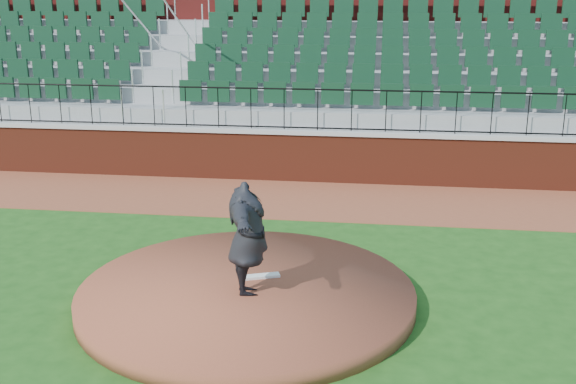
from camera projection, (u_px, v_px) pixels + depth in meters
The scene contains 10 objects.
ground at pixel (275, 298), 10.94m from camera, with size 90.00×90.00×0.00m, color #1C4D16.
warning_track at pixel (310, 199), 16.07m from camera, with size 34.00×3.20×0.01m, color brown.
field_wall at pixel (317, 158), 17.43m from camera, with size 34.00×0.35×1.20m, color maroon.
wall_cap at pixel (317, 132), 17.24m from camera, with size 34.00×0.45×0.10m, color #B7B7B7.
wall_railing at pixel (318, 110), 17.09m from camera, with size 34.00×0.05×1.00m, color black, non-canonical shape.
seating_stands at pixel (327, 76), 19.54m from camera, with size 34.00×5.10×4.60m, color gray, non-canonical shape.
concourse_wall at pixel (334, 51), 22.08m from camera, with size 34.00×0.50×5.50m, color maroon.
pitchers_mound at pixel (247, 295), 10.76m from camera, with size 5.17×5.17×0.25m, color brown.
pitching_rubber at pixel (261, 276), 11.09m from camera, with size 0.61×0.15×0.04m, color white.
pitcher at pixel (248, 238), 10.28m from camera, with size 2.15×0.58×1.75m, color black.
Camera 1 is at (1.52, -9.91, 4.67)m, focal length 43.60 mm.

